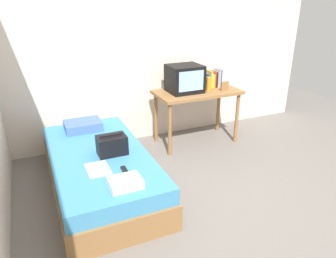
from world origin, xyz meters
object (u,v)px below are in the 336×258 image
tv (185,79)px  folded_towel (125,183)px  bed (100,171)px  desk (197,98)px  picture_frame (225,86)px  remote_dark (125,170)px  book_row (213,79)px  pillow (83,126)px  handbag (112,145)px  magazine (98,169)px  water_bottle (209,84)px

tv → folded_towel: 1.97m
bed → desk: desk is taller
picture_frame → desk: bearing=156.2°
desk → remote_dark: desk is taller
tv → book_row: 0.50m
pillow → folded_towel: pillow is taller
folded_towel → book_row: bearing=40.2°
tv → handbag: bearing=-148.0°
book_row → bed: bearing=-157.6°
book_row → pillow: bearing=-178.1°
pillow → book_row: bearing=1.9°
handbag → magazine: bearing=-128.5°
desk → pillow: size_ratio=2.68×
folded_towel → water_bottle: bearing=39.5°
water_bottle → pillow: (-1.69, 0.12, -0.37)m
water_bottle → book_row: book_row is taller
water_bottle → remote_dark: bearing=-145.1°
tv → handbag: size_ratio=1.47×
magazine → bed: bearing=76.6°
pillow → magazine: pillow is taller
tv → book_row: size_ratio=1.80×
water_bottle → pillow: 1.74m
desk → handbag: 1.59m
book_row → picture_frame: 0.27m
bed → book_row: (1.84, 0.76, 0.66)m
magazine → tv: bearing=35.7°
bed → folded_towel: folded_towel is taller
water_bottle → remote_dark: 1.90m
picture_frame → handbag: size_ratio=0.43×
picture_frame → pillow: picture_frame is taller
handbag → magazine: (-0.21, -0.27, -0.10)m
bed → water_bottle: size_ratio=10.27×
desk → bed: bearing=-157.1°
remote_dark → folded_towel: folded_towel is taller
magazine → folded_towel: bearing=-68.5°
picture_frame → magazine: size_ratio=0.44×
desk → pillow: bearing=178.2°
desk → picture_frame: bearing=-23.8°
book_row → picture_frame: size_ratio=1.90×
magazine → folded_towel: size_ratio=1.04×
desk → folded_towel: (-1.46, -1.39, -0.19)m
desk → water_bottle: (0.13, -0.07, 0.20)m
handbag → folded_towel: handbag is taller
bed → magazine: (-0.08, -0.35, 0.22)m
picture_frame → tv: bearing=160.5°
handbag → pillow: bearing=101.6°
magazine → picture_frame: bearing=23.4°
desk → water_bottle: water_bottle is taller
bed → picture_frame: picture_frame is taller
bed → desk: size_ratio=1.72×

